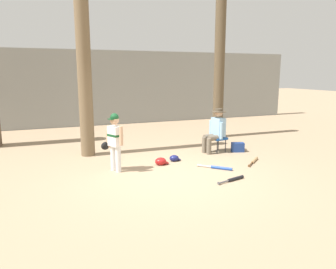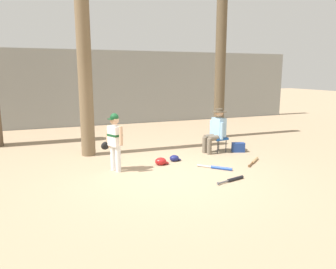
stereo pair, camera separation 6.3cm
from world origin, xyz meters
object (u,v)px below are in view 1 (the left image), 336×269
(batting_helmet_red, at_px, (161,161))
(batting_helmet_navy, at_px, (174,158))
(young_ballplayer, at_px, (114,138))
(tree_behind_spectator, at_px, (219,66))
(folding_stool, at_px, (218,139))
(bat_blue_youth, at_px, (219,168))
(tree_near_player, at_px, (83,41))
(seated_spectator, at_px, (216,129))
(handbag_beside_stool, at_px, (238,147))
(bat_black_composite, at_px, (234,179))
(bat_wood_tan, at_px, (254,161))

(batting_helmet_red, bearing_deg, batting_helmet_navy, 23.69)
(young_ballplayer, bearing_deg, tree_behind_spectator, 31.98)
(folding_stool, relative_size, bat_blue_youth, 0.74)
(tree_near_player, distance_m, batting_helmet_red, 3.58)
(batting_helmet_red, bearing_deg, seated_spectator, 18.75)
(tree_near_player, distance_m, handbag_beside_stool, 4.96)
(batting_helmet_red, bearing_deg, handbag_beside_stool, 9.52)
(folding_stool, relative_size, seated_spectator, 0.39)
(folding_stool, height_order, bat_blue_youth, folding_stool)
(tree_near_player, xyz_separation_m, handbag_beside_stool, (3.92, -1.16, -2.81))
(folding_stool, distance_m, bat_black_composite, 2.48)
(young_ballplayer, height_order, bat_wood_tan, young_ballplayer)
(folding_stool, relative_size, bat_black_composite, 0.66)
(tree_near_player, xyz_separation_m, bat_blue_youth, (2.59, -2.39, -2.91))
(young_ballplayer, xyz_separation_m, bat_blue_youth, (2.23, -0.73, -0.71))
(tree_near_player, bearing_deg, folding_stool, -15.20)
(bat_wood_tan, bearing_deg, young_ballplayer, 170.95)
(tree_near_player, relative_size, handbag_beside_stool, 18.85)
(tree_behind_spectator, relative_size, bat_wood_tan, 7.93)
(tree_behind_spectator, bearing_deg, seated_spectator, -121.91)
(seated_spectator, relative_size, batting_helmet_red, 3.70)
(seated_spectator, distance_m, bat_wood_tan, 1.44)
(bat_black_composite, relative_size, batting_helmet_red, 2.18)
(tree_near_player, height_order, bat_black_composite, tree_near_player)
(handbag_beside_stool, xyz_separation_m, bat_black_composite, (-1.45, -2.04, -0.10))
(seated_spectator, bearing_deg, batting_helmet_red, -161.25)
(seated_spectator, xyz_separation_m, handbag_beside_stool, (0.60, -0.22, -0.51))
(young_ballplayer, distance_m, folding_stool, 3.16)
(tree_near_player, relative_size, tree_behind_spectator, 1.22)
(young_ballplayer, height_order, handbag_beside_stool, young_ballplayer)
(handbag_beside_stool, xyz_separation_m, bat_blue_youth, (-1.32, -1.23, -0.10))
(young_ballplayer, bearing_deg, bat_wood_tan, -9.05)
(seated_spectator, xyz_separation_m, batting_helmet_red, (-1.84, -0.62, -0.56))
(young_ballplayer, xyz_separation_m, batting_helmet_navy, (1.55, 0.28, -0.67))
(young_ballplayer, xyz_separation_m, seated_spectator, (2.96, 0.71, -0.10))
(handbag_beside_stool, bearing_deg, batting_helmet_red, -170.48)
(batting_helmet_red, bearing_deg, young_ballplayer, -175.49)
(tree_behind_spectator, distance_m, batting_helmet_navy, 4.15)
(young_ballplayer, distance_m, handbag_beside_stool, 3.64)
(tree_behind_spectator, distance_m, bat_black_composite, 5.14)
(bat_wood_tan, xyz_separation_m, batting_helmet_red, (-2.23, 0.62, 0.05))
(tree_behind_spectator, height_order, handbag_beside_stool, tree_behind_spectator)
(tree_behind_spectator, relative_size, handbag_beside_stool, 15.46)
(bat_wood_tan, height_order, batting_helmet_red, batting_helmet_red)
(bat_black_composite, xyz_separation_m, batting_helmet_navy, (-0.56, 1.82, 0.04))
(folding_stool, distance_m, handbag_beside_stool, 0.60)
(bat_blue_youth, bearing_deg, folding_stool, 60.60)
(batting_helmet_navy, bearing_deg, tree_behind_spectator, 41.78)
(handbag_beside_stool, distance_m, bat_black_composite, 2.50)
(tree_behind_spectator, relative_size, batting_helmet_red, 16.22)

